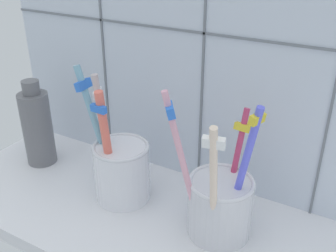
% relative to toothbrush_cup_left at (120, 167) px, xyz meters
% --- Properties ---
extents(counter_slab, '(0.64, 0.22, 0.02)m').
position_rel_toothbrush_cup_left_xyz_m(counter_slab, '(0.07, -0.02, -0.06)').
color(counter_slab, silver).
rests_on(counter_slab, ground).
extents(tile_wall_back, '(0.64, 0.02, 0.45)m').
position_rel_toothbrush_cup_left_xyz_m(tile_wall_back, '(0.07, 0.10, 0.16)').
color(tile_wall_back, silver).
rests_on(tile_wall_back, ground).
extents(toothbrush_cup_left, '(0.10, 0.07, 0.18)m').
position_rel_toothbrush_cup_left_xyz_m(toothbrush_cup_left, '(0.00, 0.00, 0.00)').
color(toothbrush_cup_left, white).
rests_on(toothbrush_cup_left, counter_slab).
extents(toothbrush_cup_right, '(0.10, 0.12, 0.19)m').
position_rel_toothbrush_cup_left_xyz_m(toothbrush_cup_right, '(0.14, -0.00, -0.00)').
color(toothbrush_cup_right, silver).
rests_on(toothbrush_cup_right, counter_slab).
extents(ceramic_vase, '(0.04, 0.04, 0.13)m').
position_rel_toothbrush_cup_left_xyz_m(ceramic_vase, '(-0.16, 0.01, 0.01)').
color(ceramic_vase, slate).
rests_on(ceramic_vase, counter_slab).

